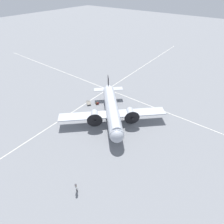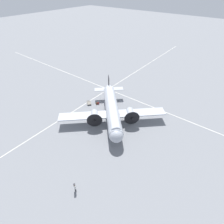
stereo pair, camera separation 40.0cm
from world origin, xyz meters
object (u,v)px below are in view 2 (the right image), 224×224
object	(u,v)px
airliner_main	(112,110)
crew_foreground	(75,187)
suitcase_near_door	(97,103)
baggage_cart	(89,103)
suitcase_upright_spare	(98,103)

from	to	relation	value
airliner_main	crew_foreground	bearing A→B (deg)	-23.76
suitcase_near_door	baggage_cart	size ratio (longest dim) A/B	0.32
crew_foreground	baggage_cart	world-z (taller)	crew_foreground
crew_foreground	baggage_cart	xyz separation A→B (m)	(-17.73, -14.30, -0.87)
suitcase_upright_spare	baggage_cart	world-z (taller)	suitcase_upright_spare
crew_foreground	suitcase_near_door	size ratio (longest dim) A/B	3.07
airliner_main	suitcase_upright_spare	xyz separation A→B (m)	(-2.63, -6.47, -2.36)
airliner_main	baggage_cart	xyz separation A→B (m)	(-1.33, -8.45, -2.37)
crew_foreground	suitcase_upright_spare	bearing A→B (deg)	-41.90
airliner_main	suitcase_near_door	xyz separation A→B (m)	(-2.36, -6.76, -2.36)
suitcase_upright_spare	airliner_main	bearing A→B (deg)	67.89
airliner_main	baggage_cart	bearing A→B (deg)	-142.36
airliner_main	suitcase_upright_spare	bearing A→B (deg)	-155.50
suitcase_near_door	suitcase_upright_spare	size ratio (longest dim) A/B	1.01
crew_foreground	baggage_cart	size ratio (longest dim) A/B	0.98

